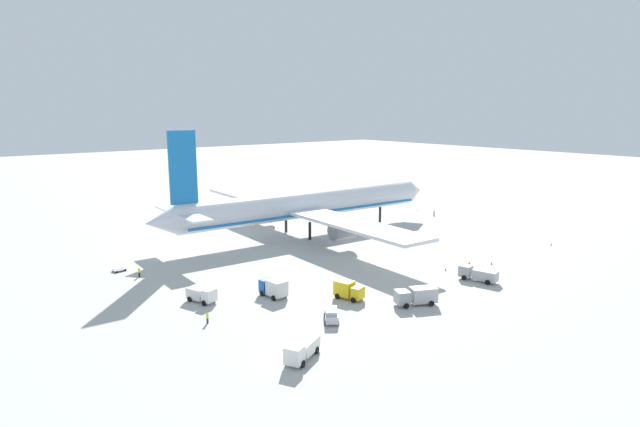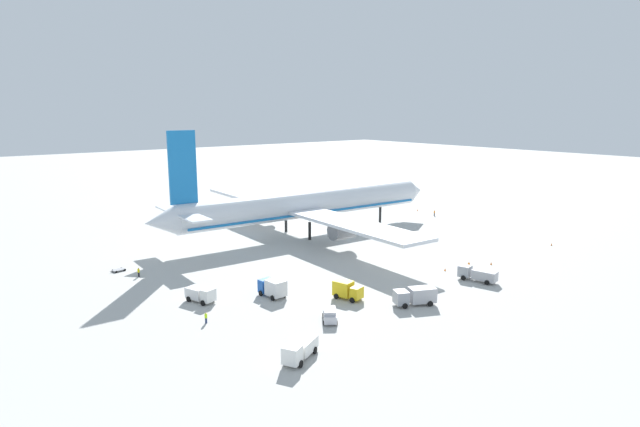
{
  "view_description": "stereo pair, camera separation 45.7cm",
  "coord_description": "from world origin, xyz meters",
  "px_view_note": "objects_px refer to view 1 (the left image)",
  "views": [
    {
      "loc": [
        -78.23,
        -102.56,
        30.51
      ],
      "look_at": [
        5.58,
        2.57,
        4.09
      ],
      "focal_mm": 29.78,
      "sensor_mm": 36.0,
      "label": 1
    },
    {
      "loc": [
        -77.88,
        -102.85,
        30.51
      ],
      "look_at": [
        5.58,
        2.57,
        4.09
      ],
      "focal_mm": 29.78,
      "sensor_mm": 36.0,
      "label": 2
    }
  ],
  "objects_px": {
    "service_truck_1": "(202,294)",
    "traffic_cone_0": "(292,201)",
    "service_van": "(331,314)",
    "airliner": "(304,205)",
    "service_truck_2": "(302,349)",
    "traffic_cone_1": "(492,263)",
    "ground_worker_3": "(434,213)",
    "ground_worker_0": "(469,266)",
    "baggage_cart_0": "(119,270)",
    "traffic_cone_2": "(417,210)",
    "service_truck_3": "(274,287)",
    "service_truck_4": "(348,290)",
    "ground_worker_2": "(207,318)",
    "service_truck_0": "(478,274)",
    "traffic_cone_3": "(446,269)",
    "ground_worker_1": "(139,272)",
    "traffic_cone_4": "(551,244)",
    "service_truck_5": "(417,295)"
  },
  "relations": [
    {
      "from": "baggage_cart_0",
      "to": "ground_worker_1",
      "type": "relative_size",
      "value": 1.74
    },
    {
      "from": "service_van",
      "to": "traffic_cone_0",
      "type": "height_order",
      "value": "service_van"
    },
    {
      "from": "ground_worker_0",
      "to": "ground_worker_1",
      "type": "xyz_separation_m",
      "value": [
        -51.6,
        35.45,
        0.05
      ]
    },
    {
      "from": "service_truck_5",
      "to": "traffic_cone_1",
      "type": "xyz_separation_m",
      "value": [
        28.78,
        5.58,
        -1.27
      ]
    },
    {
      "from": "service_van",
      "to": "ground_worker_2",
      "type": "bearing_deg",
      "value": 144.0
    },
    {
      "from": "service_truck_0",
      "to": "traffic_cone_4",
      "type": "bearing_deg",
      "value": 7.92
    },
    {
      "from": "service_van",
      "to": "ground_worker_3",
      "type": "distance_m",
      "value": 84.81
    },
    {
      "from": "service_van",
      "to": "service_truck_3",
      "type": "bearing_deg",
      "value": 93.4
    },
    {
      "from": "service_truck_2",
      "to": "traffic_cone_4",
      "type": "distance_m",
      "value": 78.88
    },
    {
      "from": "service_truck_1",
      "to": "service_van",
      "type": "relative_size",
      "value": 1.16
    },
    {
      "from": "ground_worker_2",
      "to": "traffic_cone_4",
      "type": "height_order",
      "value": "ground_worker_2"
    },
    {
      "from": "ground_worker_3",
      "to": "service_truck_0",
      "type": "bearing_deg",
      "value": -133.1
    },
    {
      "from": "service_truck_5",
      "to": "traffic_cone_0",
      "type": "distance_m",
      "value": 99.58
    },
    {
      "from": "service_truck_5",
      "to": "traffic_cone_4",
      "type": "distance_m",
      "value": 53.16
    },
    {
      "from": "traffic_cone_4",
      "to": "service_truck_0",
      "type": "bearing_deg",
      "value": -172.08
    },
    {
      "from": "service_truck_3",
      "to": "traffic_cone_1",
      "type": "distance_m",
      "value": 45.98
    },
    {
      "from": "service_truck_0",
      "to": "traffic_cone_3",
      "type": "bearing_deg",
      "value": 86.75
    },
    {
      "from": "service_truck_2",
      "to": "baggage_cart_0",
      "type": "xyz_separation_m",
      "value": [
        -5.66,
        51.15,
        -1.06
      ]
    },
    {
      "from": "service_truck_0",
      "to": "traffic_cone_2",
      "type": "bearing_deg",
      "value": 50.45
    },
    {
      "from": "service_truck_3",
      "to": "service_truck_4",
      "type": "relative_size",
      "value": 0.98
    },
    {
      "from": "traffic_cone_1",
      "to": "service_truck_4",
      "type": "bearing_deg",
      "value": 174.73
    },
    {
      "from": "service_truck_2",
      "to": "traffic_cone_0",
      "type": "relative_size",
      "value": 11.98
    },
    {
      "from": "ground_worker_1",
      "to": "traffic_cone_4",
      "type": "height_order",
      "value": "ground_worker_1"
    },
    {
      "from": "airliner",
      "to": "service_truck_2",
      "type": "height_order",
      "value": "airliner"
    },
    {
      "from": "service_truck_2",
      "to": "ground_worker_2",
      "type": "distance_m",
      "value": 18.09
    },
    {
      "from": "ground_worker_0",
      "to": "ground_worker_3",
      "type": "distance_m",
      "value": 53.45
    },
    {
      "from": "ground_worker_3",
      "to": "traffic_cone_2",
      "type": "xyz_separation_m",
      "value": [
        1.77,
        8.01,
        -0.54
      ]
    },
    {
      "from": "service_truck_5",
      "to": "traffic_cone_4",
      "type": "height_order",
      "value": "service_truck_5"
    },
    {
      "from": "service_truck_1",
      "to": "ground_worker_2",
      "type": "distance_m",
      "value": 9.14
    },
    {
      "from": "service_truck_4",
      "to": "baggage_cart_0",
      "type": "xyz_separation_m",
      "value": [
        -24.41,
        38.61,
        -1.3
      ]
    },
    {
      "from": "ground_worker_0",
      "to": "traffic_cone_1",
      "type": "distance_m",
      "value": 6.56
    },
    {
      "from": "service_truck_0",
      "to": "ground_worker_2",
      "type": "distance_m",
      "value": 48.95
    },
    {
      "from": "service_truck_5",
      "to": "ground_worker_1",
      "type": "height_order",
      "value": "service_truck_5"
    },
    {
      "from": "service_truck_1",
      "to": "traffic_cone_1",
      "type": "bearing_deg",
      "value": -17.09
    },
    {
      "from": "traffic_cone_4",
      "to": "ground_worker_3",
      "type": "bearing_deg",
      "value": 81.06
    },
    {
      "from": "service_truck_2",
      "to": "traffic_cone_4",
      "type": "xyz_separation_m",
      "value": [
        78.28,
        9.66,
        -1.05
      ]
    },
    {
      "from": "service_truck_5",
      "to": "traffic_cone_0",
      "type": "bearing_deg",
      "value": 65.88
    },
    {
      "from": "service_truck_3",
      "to": "service_truck_2",
      "type": "bearing_deg",
      "value": -115.08
    },
    {
      "from": "service_van",
      "to": "baggage_cart_0",
      "type": "relative_size",
      "value": 1.59
    },
    {
      "from": "traffic_cone_1",
      "to": "ground_worker_3",
      "type": "bearing_deg",
      "value": 52.62
    },
    {
      "from": "service_truck_2",
      "to": "service_truck_3",
      "type": "relative_size",
      "value": 1.29
    },
    {
      "from": "traffic_cone_2",
      "to": "traffic_cone_4",
      "type": "xyz_separation_m",
      "value": [
        -7.92,
        -47.13,
        0.0
      ]
    },
    {
      "from": "service_truck_3",
      "to": "service_truck_4",
      "type": "height_order",
      "value": "service_truck_3"
    },
    {
      "from": "baggage_cart_0",
      "to": "ground_worker_2",
      "type": "xyz_separation_m",
      "value": [
        1.69,
        -33.51,
        0.56
      ]
    },
    {
      "from": "traffic_cone_2",
      "to": "traffic_cone_3",
      "type": "height_order",
      "value": "same"
    },
    {
      "from": "traffic_cone_1",
      "to": "service_truck_5",
      "type": "bearing_deg",
      "value": -169.03
    },
    {
      "from": "service_truck_4",
      "to": "traffic_cone_0",
      "type": "xyz_separation_m",
      "value": [
        47.4,
        82.03,
        -1.29
      ]
    },
    {
      "from": "ground_worker_0",
      "to": "baggage_cart_0",
      "type": "bearing_deg",
      "value": 142.33
    },
    {
      "from": "service_truck_3",
      "to": "ground_worker_3",
      "type": "bearing_deg",
      "value": 20.47
    },
    {
      "from": "service_truck_1",
      "to": "traffic_cone_0",
      "type": "relative_size",
      "value": 9.92
    }
  ]
}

